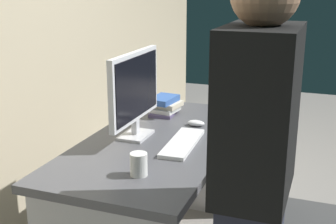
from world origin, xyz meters
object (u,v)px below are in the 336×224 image
(person_at_desk, at_px, (253,194))
(cup_near_keyboard, at_px, (139,164))
(monitor, at_px, (135,90))
(mouse, at_px, (196,123))
(keyboard, at_px, (182,143))
(desk, at_px, (159,179))
(book_stack, at_px, (165,105))

(person_at_desk, bearing_deg, cup_near_keyboard, 72.03)
(monitor, height_order, mouse, monitor)
(keyboard, distance_m, cup_near_keyboard, 0.42)
(desk, relative_size, book_stack, 6.69)
(cup_near_keyboard, bearing_deg, person_at_desk, -107.97)
(desk, xyz_separation_m, person_at_desk, (-0.64, -0.61, 0.32))
(mouse, bearing_deg, cup_near_keyboard, 177.57)
(monitor, height_order, cup_near_keyboard, monitor)
(person_at_desk, relative_size, monitor, 3.03)
(mouse, bearing_deg, keyboard, -175.38)
(cup_near_keyboard, bearing_deg, book_stack, 13.80)
(keyboard, distance_m, book_stack, 0.55)
(keyboard, height_order, cup_near_keyboard, cup_near_keyboard)
(monitor, distance_m, mouse, 0.45)
(desk, bearing_deg, mouse, -24.62)
(keyboard, xyz_separation_m, cup_near_keyboard, (-0.42, 0.06, 0.04))
(monitor, relative_size, keyboard, 1.26)
(person_at_desk, xyz_separation_m, book_stack, (1.06, 0.74, -0.02))
(monitor, relative_size, book_stack, 2.44)
(cup_near_keyboard, distance_m, book_stack, 0.92)
(person_at_desk, distance_m, book_stack, 1.29)
(person_at_desk, xyz_separation_m, monitor, (0.62, 0.73, 0.18))
(monitor, bearing_deg, desk, -80.58)
(desk, xyz_separation_m, monitor, (-0.02, 0.13, 0.49))
(desk, xyz_separation_m, mouse, (0.27, -0.12, 0.25))
(cup_near_keyboard, bearing_deg, keyboard, -7.82)
(desk, height_order, keyboard, keyboard)
(monitor, relative_size, cup_near_keyboard, 5.34)
(monitor, xyz_separation_m, book_stack, (0.44, 0.00, -0.20))
(book_stack, bearing_deg, monitor, -179.61)
(desk, bearing_deg, keyboard, -109.74)
(book_stack, bearing_deg, desk, -163.15)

